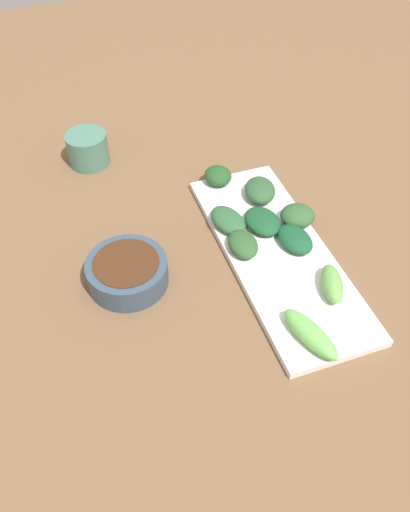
{
  "coord_description": "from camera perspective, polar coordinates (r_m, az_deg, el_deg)",
  "views": [
    {
      "loc": [
        -0.2,
        -0.5,
        0.6
      ],
      "look_at": [
        -0.03,
        -0.02,
        0.05
      ],
      "focal_mm": 37.16,
      "sensor_mm": 36.0,
      "label": 1
    }
  ],
  "objects": [
    {
      "name": "broccoli_leafy_2",
      "position": [
        0.84,
        9.93,
        4.3
      ],
      "size": [
        0.06,
        0.06,
        0.03
      ],
      "primitive_type": "ellipsoid",
      "rotation": [
        0.0,
        0.0,
        -0.22
      ],
      "color": "#2E572F",
      "rests_on": "serving_plate"
    },
    {
      "name": "broccoli_leafy_0",
      "position": [
        0.79,
        4.1,
        1.29
      ],
      "size": [
        0.04,
        0.06,
        0.02
      ],
      "primitive_type": "ellipsoid",
      "rotation": [
        0.0,
        0.0,
        -0.04
      ],
      "color": "#2C5429",
      "rests_on": "serving_plate"
    },
    {
      "name": "broccoli_stalk_6",
      "position": [
        0.69,
        11.28,
        -8.23
      ],
      "size": [
        0.06,
        0.1,
        0.02
      ],
      "primitive_type": "ellipsoid",
      "rotation": [
        0.0,
        0.0,
        0.29
      ],
      "color": "#69BA54",
      "rests_on": "serving_plate"
    },
    {
      "name": "broccoli_leafy_8",
      "position": [
        0.83,
        6.22,
        3.74
      ],
      "size": [
        0.06,
        0.07,
        0.02
      ],
      "primitive_type": "ellipsoid",
      "rotation": [
        0.0,
        0.0,
        0.14
      ],
      "color": "#194C29",
      "rests_on": "serving_plate"
    },
    {
      "name": "broccoli_leafy_4",
      "position": [
        0.88,
        5.93,
        7.05
      ],
      "size": [
        0.07,
        0.08,
        0.03
      ],
      "primitive_type": "ellipsoid",
      "rotation": [
        0.0,
        0.0,
        -0.31
      ],
      "color": "#2B532F",
      "rests_on": "serving_plate"
    },
    {
      "name": "sauce_bowl",
      "position": [
        0.75,
        -8.28,
        -1.91
      ],
      "size": [
        0.12,
        0.12,
        0.04
      ],
      "color": "#364859",
      "rests_on": "tabletop"
    },
    {
      "name": "tabletop",
      "position": [
        0.8,
        1.41,
        -0.74
      ],
      "size": [
        2.1,
        2.1,
        0.02
      ],
      "primitive_type": "cube",
      "color": "brown",
      "rests_on": "ground"
    },
    {
      "name": "tea_cup",
      "position": [
        0.98,
        -12.5,
        11.19
      ],
      "size": [
        0.07,
        0.07,
        0.06
      ],
      "primitive_type": "cylinder",
      "color": "#487764",
      "rests_on": "tabletop"
    },
    {
      "name": "broccoli_leafy_3",
      "position": [
        0.8,
        9.67,
        1.8
      ],
      "size": [
        0.05,
        0.07,
        0.02
      ],
      "primitive_type": "ellipsoid",
      "rotation": [
        0.0,
        0.0,
        0.13
      ],
      "color": "#174C2C",
      "rests_on": "serving_plate"
    },
    {
      "name": "broccoli_stalk_7",
      "position": [
        0.75,
        13.5,
        -2.92
      ],
      "size": [
        0.05,
        0.07,
        0.03
      ],
      "primitive_type": "ellipsoid",
      "rotation": [
        0.0,
        0.0,
        -0.33
      ],
      "color": "#66A54C",
      "rests_on": "serving_plate"
    },
    {
      "name": "broccoli_leafy_5",
      "position": [
        0.82,
        2.5,
        3.87
      ],
      "size": [
        0.06,
        0.08,
        0.02
      ],
      "primitive_type": "ellipsoid",
      "rotation": [
        0.0,
        0.0,
        0.22
      ],
      "color": "#2B5C33",
      "rests_on": "serving_plate"
    },
    {
      "name": "broccoli_leafy_1",
      "position": [
        0.9,
        1.41,
        8.63
      ],
      "size": [
        0.05,
        0.05,
        0.03
      ],
      "primitive_type": "ellipsoid",
      "rotation": [
        0.0,
        0.0,
        0.14
      ],
      "color": "#224C22",
      "rests_on": "serving_plate"
    },
    {
      "name": "serving_plate",
      "position": [
        0.8,
        7.79,
        0.21
      ],
      "size": [
        0.15,
        0.39,
        0.01
      ],
      "primitive_type": "cube",
      "color": "white",
      "rests_on": "tabletop"
    }
  ]
}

